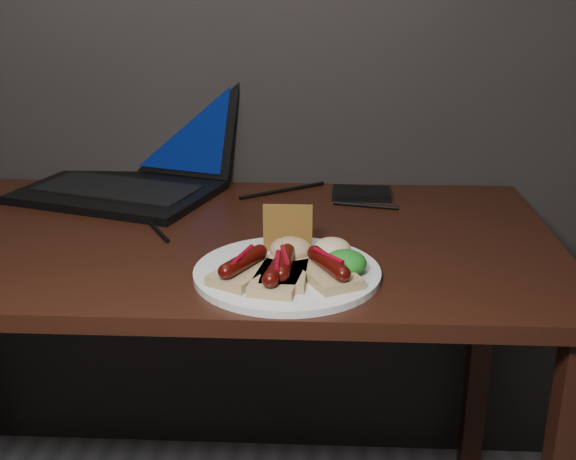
# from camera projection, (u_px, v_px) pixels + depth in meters

# --- Properties ---
(desk) EXTENTS (1.40, 0.70, 0.75)m
(desk) POSITION_uv_depth(u_px,v_px,m) (189.00, 276.00, 1.41)
(desk) COLOR black
(desk) RESTS_ON ground
(laptop) EXTENTS (0.50, 0.48, 0.25)m
(laptop) POSITION_uv_depth(u_px,v_px,m) (132.00, 167.00, 1.64)
(laptop) COLOR black
(laptop) RESTS_ON desk
(hard_drive) EXTENTS (0.13, 0.09, 0.02)m
(hard_drive) POSITION_uv_depth(u_px,v_px,m) (361.00, 194.00, 1.59)
(hard_drive) COLOR black
(hard_drive) RESTS_ON desk
(desk_cables) EXTENTS (0.90, 0.40, 0.01)m
(desk_cables) POSITION_uv_depth(u_px,v_px,m) (191.00, 205.00, 1.53)
(desk_cables) COLOR black
(desk_cables) RESTS_ON desk
(plate) EXTENTS (0.31, 0.31, 0.01)m
(plate) POSITION_uv_depth(u_px,v_px,m) (287.00, 273.00, 1.19)
(plate) COLOR white
(plate) RESTS_ON desk
(bread_sausage_left) EXTENTS (0.12, 0.13, 0.04)m
(bread_sausage_left) POSITION_uv_depth(u_px,v_px,m) (244.00, 268.00, 1.15)
(bread_sausage_left) COLOR tan
(bread_sausage_left) RESTS_ON plate
(bread_sausage_center) EXTENTS (0.08, 0.12, 0.04)m
(bread_sausage_center) POSITION_uv_depth(u_px,v_px,m) (285.00, 269.00, 1.14)
(bread_sausage_center) COLOR tan
(bread_sausage_center) RESTS_ON plate
(bread_sausage_right) EXTENTS (0.12, 0.13, 0.04)m
(bread_sausage_right) POSITION_uv_depth(u_px,v_px,m) (328.00, 270.00, 1.14)
(bread_sausage_right) COLOR tan
(bread_sausage_right) RESTS_ON plate
(bread_sausage_extra) EXTENTS (0.09, 0.13, 0.04)m
(bread_sausage_extra) POSITION_uv_depth(u_px,v_px,m) (277.00, 274.00, 1.12)
(bread_sausage_extra) COLOR tan
(bread_sausage_extra) RESTS_ON plate
(crispbread) EXTENTS (0.09, 0.01, 0.08)m
(crispbread) POSITION_uv_depth(u_px,v_px,m) (288.00, 228.00, 1.25)
(crispbread) COLOR olive
(crispbread) RESTS_ON plate
(salad_greens) EXTENTS (0.07, 0.07, 0.04)m
(salad_greens) POSITION_uv_depth(u_px,v_px,m) (345.00, 263.00, 1.16)
(salad_greens) COLOR #145A12
(salad_greens) RESTS_ON plate
(salsa_mound) EXTENTS (0.07, 0.07, 0.04)m
(salsa_mound) POSITION_uv_depth(u_px,v_px,m) (291.00, 249.00, 1.21)
(salsa_mound) COLOR maroon
(salsa_mound) RESTS_ON plate
(coleslaw_mound) EXTENTS (0.06, 0.06, 0.04)m
(coleslaw_mound) POSITION_uv_depth(u_px,v_px,m) (332.00, 249.00, 1.22)
(coleslaw_mound) COLOR beige
(coleslaw_mound) RESTS_ON plate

